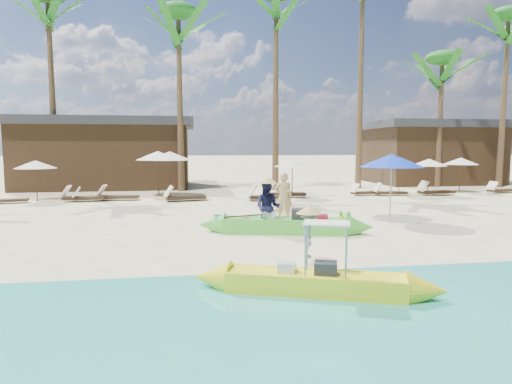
{
  "coord_description": "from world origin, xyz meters",
  "views": [
    {
      "loc": [
        -2.74,
        -10.8,
        2.53
      ],
      "look_at": [
        -0.82,
        2.0,
        1.17
      ],
      "focal_mm": 30.0,
      "sensor_mm": 36.0,
      "label": 1
    }
  ],
  "objects": [
    {
      "name": "lounger_6_right",
      "position": [
        1.83,
        10.15,
        0.23
      ],
      "size": [
        2.02,
        0.7,
        0.68
      ],
      "rotation": [
        0.0,
        0.0,
        -0.04
      ],
      "color": "#372516",
      "rests_on": "ground"
    },
    {
      "name": "lounger_4_right",
      "position": [
        -6.36,
        10.27,
        0.22
      ],
      "size": [
        1.97,
        0.77,
        0.65
      ],
      "rotation": [
        0.0,
        0.0,
        -0.09
      ],
      "color": "#372516",
      "rests_on": "ground"
    },
    {
      "name": "lounger_7_left",
      "position": [
        6.21,
        10.49,
        0.19
      ],
      "size": [
        1.73,
        0.84,
        0.56
      ],
      "rotation": [
        0.0,
        0.0,
        0.21
      ],
      "color": "#372516",
      "rests_on": "ground"
    },
    {
      "name": "ground",
      "position": [
        0.0,
        0.0,
        0.0
      ],
      "size": [
        240.0,
        240.0,
        0.0
      ],
      "primitive_type": "plane",
      "color": "#FCEEBA",
      "rests_on": "ground"
    },
    {
      "name": "green_canoe",
      "position": [
        -0.05,
        1.37,
        0.25
      ],
      "size": [
        5.67,
        1.71,
        0.73
      ],
      "rotation": [
        0.0,
        0.0,
        -0.24
      ],
      "color": "#4ECB3E",
      "rests_on": "ground"
    },
    {
      "name": "lounger_4_left",
      "position": [
        -7.46,
        10.05,
        0.2
      ],
      "size": [
        1.85,
        0.88,
        0.6
      ],
      "rotation": [
        0.0,
        0.0,
        0.2
      ],
      "color": "#372516",
      "rests_on": "ground"
    },
    {
      "name": "yellow_canoe",
      "position": [
        -0.68,
        -3.86,
        0.21
      ],
      "size": [
        4.68,
        1.93,
        1.26
      ],
      "rotation": [
        0.0,
        0.0,
        -0.34
      ],
      "color": "yellow",
      "rests_on": "ground"
    },
    {
      "name": "resort_parasol_3",
      "position": [
        -9.93,
        10.36,
        1.73
      ],
      "size": [
        1.86,
        1.86,
        1.91
      ],
      "color": "#372516",
      "rests_on": "ground"
    },
    {
      "name": "palm_7",
      "position": [
        16.57,
        13.68,
        8.99
      ],
      "size": [
        2.08,
        2.08,
        11.08
      ],
      "color": "brown",
      "rests_on": "ground"
    },
    {
      "name": "wet_sand_strip",
      "position": [
        0.0,
        -5.0,
        0.0
      ],
      "size": [
        240.0,
        4.5,
        0.01
      ],
      "primitive_type": "cube",
      "color": "tan",
      "rests_on": "ground"
    },
    {
      "name": "resort_parasol_8",
      "position": [
        9.51,
        9.94,
        1.74
      ],
      "size": [
        1.87,
        1.87,
        1.93
      ],
      "color": "#372516",
      "rests_on": "ground"
    },
    {
      "name": "resort_parasol_4",
      "position": [
        -4.47,
        11.79,
        2.1
      ],
      "size": [
        2.26,
        2.26,
        2.32
      ],
      "color": "#372516",
      "rests_on": "ground"
    },
    {
      "name": "lounger_8_left",
      "position": [
        9.91,
        10.03,
        0.22
      ],
      "size": [
        2.0,
        0.7,
        0.67
      ],
      "rotation": [
        0.0,
        0.0,
        0.05
      ],
      "color": "#372516",
      "rests_on": "ground"
    },
    {
      "name": "resort_parasol_7",
      "position": [
        7.94,
        10.06,
        1.76
      ],
      "size": [
        1.9,
        1.9,
        1.96
      ],
      "color": "#372516",
      "rests_on": "ground"
    },
    {
      "name": "resort_parasol_9",
      "position": [
        12.0,
        10.95,
        1.76
      ],
      "size": [
        1.89,
        1.89,
        1.95
      ],
      "color": "#372516",
      "rests_on": "ground"
    },
    {
      "name": "palm_2",
      "position": [
        -10.45,
        15.08,
        9.18
      ],
      "size": [
        2.08,
        2.08,
        11.33
      ],
      "color": "brown",
      "rests_on": "ground"
    },
    {
      "name": "pavilion_west",
      "position": [
        -8.0,
        17.5,
        2.19
      ],
      "size": [
        10.8,
        6.6,
        4.3
      ],
      "color": "#372516",
      "rests_on": "ground"
    },
    {
      "name": "palm_4",
      "position": [
        2.15,
        14.01,
        9.45
      ],
      "size": [
        2.08,
        2.08,
        11.7
      ],
      "color": "brown",
      "rests_on": "ground"
    },
    {
      "name": "lounger_9_left",
      "position": [
        14.11,
        10.49,
        0.19
      ],
      "size": [
        1.76,
        0.88,
        0.57
      ],
      "rotation": [
        0.0,
        0.0,
        0.22
      ],
      "color": "#372516",
      "rests_on": "ground"
    },
    {
      "name": "tourist",
      "position": [
        0.34,
        3.38,
        0.84
      ],
      "size": [
        0.68,
        0.51,
        1.68
      ],
      "primitive_type": "imported",
      "rotation": [
        0.0,
        0.0,
        2.94
      ],
      "color": "tan",
      "rests_on": "ground"
    },
    {
      "name": "vendor_yellow",
      "position": [
        -0.3,
        -2.13,
        0.69
      ],
      "size": [
        0.54,
        0.73,
        1.01
      ],
      "primitive_type": "imported",
      "rotation": [
        0.0,
        0.0,
        1.29
      ],
      "color": "gray",
      "rests_on": "ground"
    },
    {
      "name": "resort_parasol_5",
      "position": [
        -3.85,
        11.46,
        2.09
      ],
      "size": [
        2.25,
        2.25,
        2.31
      ],
      "color": "#372516",
      "rests_on": "ground"
    },
    {
      "name": "palm_5",
      "position": [
        7.45,
        14.38,
        10.82
      ],
      "size": [
        2.08,
        2.08,
        13.6
      ],
      "color": "brown",
      "rests_on": "ground"
    },
    {
      "name": "lounger_3_left",
      "position": [
        -11.08,
        9.77,
        0.19
      ],
      "size": [
        1.74,
        0.79,
        0.57
      ],
      "rotation": [
        0.0,
        0.0,
        0.17
      ],
      "color": "#372516",
      "rests_on": "ground"
    },
    {
      "name": "lounger_3_right",
      "position": [
        -7.87,
        10.02,
        0.22
      ],
      "size": [
        1.97,
        0.62,
        0.67
      ],
      "rotation": [
        0.0,
        0.0,
        -0.01
      ],
      "color": "#372516",
      "rests_on": "ground"
    },
    {
      "name": "palm_6",
      "position": [
        12.84,
        14.52,
        7.05
      ],
      "size": [
        2.08,
        2.08,
        8.51
      ],
      "color": "brown",
      "rests_on": "ground"
    },
    {
      "name": "vendor_green",
      "position": [
        -0.56,
        1.37,
        0.78
      ],
      "size": [
        0.93,
        0.85,
        1.55
      ],
      "primitive_type": "imported",
      "rotation": [
        0.0,
        0.0,
        -0.43
      ],
      "color": "black",
      "rests_on": "ground"
    },
    {
      "name": "lounger_7_right",
      "position": [
        7.46,
        10.21,
        0.2
      ],
      "size": [
        1.79,
        0.74,
        0.59
      ],
      "rotation": [
        0.0,
        0.0,
        -0.12
      ],
      "color": "#372516",
      "rests_on": "ground"
    },
    {
      "name": "blue_umbrella",
      "position": [
        3.88,
        2.69,
        2.08
      ],
      "size": [
        2.14,
        2.14,
        2.3
      ],
      "color": "#99999E",
      "rests_on": "ground"
    },
    {
      "name": "lounger_6_left",
      "position": [
        0.72,
        9.06,
        0.23
      ],
      "size": [
        2.02,
        0.73,
        0.67
      ],
      "rotation": [
        0.0,
        0.0,
        0.06
      ],
      "color": "#372516",
      "rests_on": "ground"
    },
    {
      "name": "resort_parasol_6",
      "position": [
        2.2,
        9.94,
        1.74
      ],
      "size": [
        1.88,
        1.88,
        1.93
      ],
      "color": "#372516",
      "rests_on": "ground"
    },
    {
      "name": "pavilion_east",
      "position": [
        14.0,
        17.5,
        2.2
      ],
      "size": [
        8.8,
        6.6,
        4.3
      ],
      "color": "#372516",
      "rests_on": "ground"
    },
    {
      "name": "palm_3",
      "position": [
        -3.36,
        14.27,
        8.58
      ],
      "size": [
        2.08,
        2.08,
        10.52
      ],
      "color": "brown",
      "rests_on": "ground"
    },
    {
      "name": "lounger_5_left",
      "position": [
        -3.17,
        9.44,
        0.22
      ],
      "size": [
        2.03,
        0.98,
        0.66
      ],
      "rotation": [
        0.0,
        0.0,
        0.2
      ],
      "color": "#372516",
      "rests_on": "ground"
    }
  ]
}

